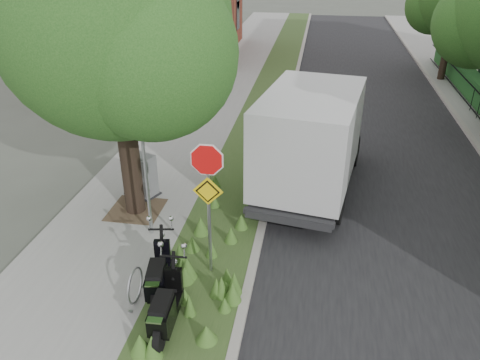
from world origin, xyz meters
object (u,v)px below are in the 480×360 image
object	(u,v)px
scooter_near	(165,313)
box_truck	(313,135)
utility_cabinet	(141,176)
scooter_far	(158,280)
sign_assembly	(208,184)

from	to	relation	value
scooter_near	box_truck	xyz separation A→B (m)	(2.46, 6.33, 1.19)
box_truck	utility_cabinet	bearing A→B (deg)	-164.11
scooter_near	scooter_far	world-z (taller)	same
scooter_near	scooter_far	xyz separation A→B (m)	(-0.43, 0.89, -0.00)
scooter_far	box_truck	size ratio (longest dim) A/B	0.30
sign_assembly	scooter_near	world-z (taller)	sign_assembly
scooter_far	utility_cabinet	xyz separation A→B (m)	(-1.86, 4.09, 0.16)
scooter_near	scooter_far	size ratio (longest dim) A/B	1.01
scooter_far	utility_cabinet	distance (m)	4.50
sign_assembly	utility_cabinet	world-z (taller)	sign_assembly
utility_cabinet	scooter_far	bearing A→B (deg)	-65.56
box_truck	scooter_far	bearing A→B (deg)	-117.94
sign_assembly	box_truck	bearing A→B (deg)	65.56
sign_assembly	scooter_far	world-z (taller)	sign_assembly
scooter_far	box_truck	xyz separation A→B (m)	(2.89, 5.45, 1.20)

